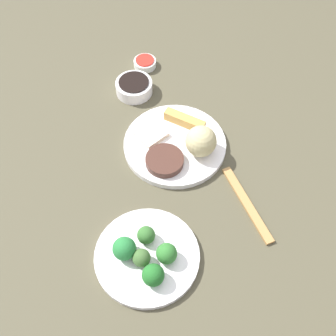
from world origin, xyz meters
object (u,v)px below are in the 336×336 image
(broccoli_plate, at_px, (147,256))
(chopsticks_pair, at_px, (247,204))
(soy_sauce_bowl, at_px, (134,87))
(main_plate, at_px, (175,145))
(sauce_ramekin_sweet_and_sour, at_px, (145,63))

(broccoli_plate, height_order, chopsticks_pair, broccoli_plate)
(soy_sauce_bowl, relative_size, chopsticks_pair, 0.47)
(main_plate, relative_size, broccoli_plate, 1.15)
(main_plate, xyz_separation_m, soy_sauce_bowl, (0.09, 0.21, 0.01))
(broccoli_plate, height_order, sauce_ramekin_sweet_and_sour, sauce_ramekin_sweet_and_sour)
(broccoli_plate, distance_m, soy_sauce_bowl, 0.50)
(main_plate, distance_m, broccoli_plate, 0.31)
(main_plate, height_order, chopsticks_pair, main_plate)
(chopsticks_pair, bearing_deg, soy_sauce_bowl, 74.53)
(soy_sauce_bowl, height_order, chopsticks_pair, soy_sauce_bowl)
(chopsticks_pair, bearing_deg, broccoli_plate, 157.10)
(sauce_ramekin_sweet_and_sour, relative_size, chopsticks_pair, 0.30)
(broccoli_plate, bearing_deg, chopsticks_pair, -22.90)
(chopsticks_pair, bearing_deg, main_plate, 81.43)
(broccoli_plate, bearing_deg, soy_sauce_bowl, 42.93)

